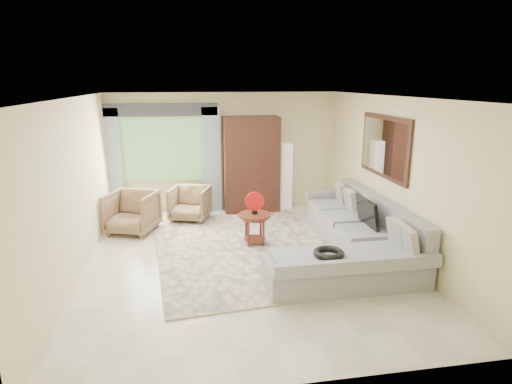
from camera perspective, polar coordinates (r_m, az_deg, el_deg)
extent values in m
plane|color=silver|center=(7.06, -1.54, -9.08)|extent=(6.00, 6.00, 0.00)
cube|color=beige|center=(7.49, -1.38, -7.55)|extent=(3.36, 4.26, 0.02)
cube|color=#93969B|center=(7.94, 12.42, -5.14)|extent=(0.90, 2.40, 0.40)
cube|color=#93969B|center=(6.31, 11.90, -10.38)|extent=(2.30, 0.80, 0.40)
cube|color=#93969B|center=(7.59, 16.18, -2.72)|extent=(0.20, 3.20, 0.50)
cube|color=#93969B|center=(8.99, 9.50, -0.59)|extent=(0.90, 0.16, 0.22)
cube|color=#93969B|center=(5.82, 13.68, -9.58)|extent=(2.30, 0.10, 0.18)
cube|color=black|center=(7.31, 14.62, -2.69)|extent=(0.14, 0.74, 0.48)
torus|color=black|center=(6.00, 9.69, -8.04)|extent=(0.43, 0.43, 0.09)
cylinder|color=#492013|center=(7.51, -0.18, -3.08)|extent=(0.57, 0.57, 0.04)
cylinder|color=#492013|center=(7.60, -0.18, -5.21)|extent=(0.38, 0.38, 0.52)
cylinder|color=red|center=(7.44, -0.18, -1.25)|extent=(0.34, 0.07, 0.34)
imported|color=#846148|center=(8.52, -16.19, -2.61)|extent=(1.10, 1.11, 0.80)
imported|color=#967E52|center=(9.03, -8.79, -1.52)|extent=(0.96, 0.97, 0.71)
imported|color=#999999|center=(9.20, -17.80, -2.36)|extent=(0.58, 0.55, 0.52)
cube|color=black|center=(9.40, -0.65, 3.67)|extent=(1.20, 0.55, 2.10)
cube|color=silver|center=(9.68, 3.99, 2.13)|extent=(0.24, 0.24, 1.50)
cube|color=#669E59|center=(9.49, -12.36, 5.57)|extent=(1.80, 0.04, 1.40)
cube|color=#9EB7CC|center=(9.55, -18.61, 3.68)|extent=(0.40, 0.08, 2.30)
cube|color=#9EB7CC|center=(9.45, -5.91, 4.26)|extent=(0.40, 0.08, 2.30)
cube|color=#1E232D|center=(9.33, -12.66, 10.67)|extent=(2.40, 0.12, 0.26)
cube|color=black|center=(7.62, 16.77, 5.81)|extent=(0.04, 1.70, 1.05)
cube|color=white|center=(7.61, 16.60, 5.81)|extent=(0.02, 1.54, 0.90)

